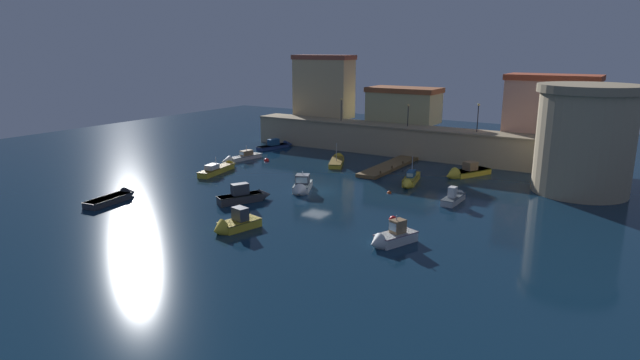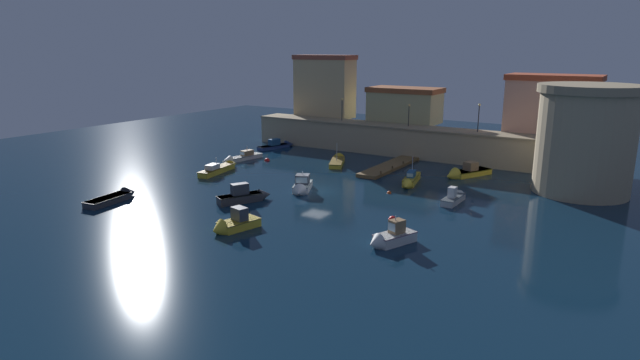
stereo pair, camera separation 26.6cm
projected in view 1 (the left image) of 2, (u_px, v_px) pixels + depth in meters
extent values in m
plane|color=#0C2338|center=(316.00, 191.00, 55.01)|extent=(121.34, 121.34, 0.00)
cube|color=tan|center=(403.00, 141.00, 72.79)|extent=(46.44, 3.97, 3.84)
cube|color=gray|center=(404.00, 127.00, 72.29)|extent=(46.44, 4.27, 0.24)
cube|color=tan|center=(324.00, 89.00, 82.29)|extent=(9.20, 3.73, 8.79)
cube|color=#964835|center=(324.00, 57.00, 81.13)|extent=(9.57, 3.88, 0.70)
cube|color=tan|center=(404.00, 107.00, 76.68)|extent=(9.83, 5.27, 4.34)
cube|color=brown|center=(404.00, 90.00, 76.07)|extent=(10.23, 5.48, 0.70)
cube|color=tan|center=(551.00, 107.00, 66.27)|extent=(10.54, 5.42, 6.68)
cube|color=#AB4227|center=(554.00, 77.00, 65.37)|extent=(10.96, 5.64, 0.70)
cylinder|color=tan|center=(584.00, 144.00, 53.22)|extent=(9.19, 9.19, 10.16)
cylinder|color=gray|center=(591.00, 88.00, 51.89)|extent=(9.93, 9.93, 0.80)
cube|color=brown|center=(389.00, 166.00, 65.42)|extent=(2.53, 12.72, 0.40)
cylinder|color=#4B3820|center=(413.00, 160.00, 68.71)|extent=(0.20, 0.20, 0.70)
cylinder|color=#4B3820|center=(403.00, 164.00, 66.10)|extent=(0.20, 0.20, 0.70)
cylinder|color=#4B3820|center=(392.00, 169.00, 63.49)|extent=(0.20, 0.20, 0.70)
cylinder|color=#4B3820|center=(380.00, 174.00, 60.87)|extent=(0.20, 0.20, 0.70)
cylinder|color=black|center=(341.00, 110.00, 76.98)|extent=(0.12, 0.12, 2.95)
sphere|color=#F9D172|center=(341.00, 99.00, 76.59)|extent=(0.32, 0.32, 0.32)
cylinder|color=black|center=(408.00, 116.00, 71.65)|extent=(0.12, 0.12, 2.70)
sphere|color=#F9D172|center=(408.00, 105.00, 71.28)|extent=(0.32, 0.32, 0.32)
cylinder|color=black|center=(478.00, 119.00, 66.73)|extent=(0.12, 0.12, 3.27)
sphere|color=#F9D172|center=(479.00, 105.00, 66.29)|extent=(0.32, 0.32, 0.32)
cube|color=gold|center=(240.00, 224.00, 43.55)|extent=(2.44, 3.60, 0.71)
cone|color=gold|center=(219.00, 230.00, 42.15)|extent=(1.80, 1.28, 1.63)
cube|color=brown|center=(240.00, 221.00, 43.47)|extent=(2.49, 3.68, 0.08)
cube|color=#333842|center=(240.00, 214.00, 43.40)|extent=(1.46, 1.18, 1.07)
cube|color=gold|center=(337.00, 162.00, 67.26)|extent=(3.64, 5.52, 0.59)
cone|color=gold|center=(339.00, 157.00, 70.48)|extent=(1.88, 1.87, 1.42)
cube|color=brown|center=(337.00, 160.00, 67.20)|extent=(3.71, 5.63, 0.08)
cylinder|color=#B2B2B7|center=(336.00, 152.00, 66.55)|extent=(0.08, 0.08, 2.25)
cube|color=#333338|center=(240.00, 199.00, 50.81)|extent=(3.12, 4.37, 0.79)
cone|color=#333338|center=(265.00, 195.00, 52.12)|extent=(1.66, 1.63, 1.25)
cube|color=black|center=(240.00, 195.00, 50.73)|extent=(3.18, 4.45, 0.08)
cube|color=#333842|center=(240.00, 189.00, 50.61)|extent=(1.49, 1.82, 1.08)
cube|color=#99B7C6|center=(248.00, 188.00, 50.99)|extent=(0.71, 0.40, 0.65)
cube|color=silver|center=(245.00, 157.00, 70.43)|extent=(2.06, 5.25, 0.51)
cone|color=silver|center=(226.00, 161.00, 68.06)|extent=(1.46, 1.57, 1.27)
cube|color=slate|center=(245.00, 156.00, 70.38)|extent=(2.10, 5.36, 0.08)
cube|color=olive|center=(246.00, 153.00, 70.55)|extent=(1.13, 1.77, 0.66)
cube|color=#99B7C6|center=(242.00, 153.00, 69.93)|extent=(0.81, 0.18, 0.39)
cylinder|color=#B2B2B7|center=(246.00, 151.00, 70.49)|extent=(0.08, 0.08, 1.24)
cube|color=gold|center=(411.00, 179.00, 58.30)|extent=(2.19, 4.84, 0.76)
cone|color=gold|center=(406.00, 186.00, 55.60)|extent=(1.39, 1.53, 1.13)
cube|color=brown|center=(411.00, 176.00, 58.22)|extent=(2.23, 4.93, 0.08)
cube|color=navy|center=(411.00, 174.00, 57.91)|extent=(1.11, 1.81, 0.63)
cube|color=#99B7C6|center=(410.00, 175.00, 57.13)|extent=(0.68, 0.21, 0.38)
cylinder|color=#B2B2B7|center=(412.00, 166.00, 58.13)|extent=(0.08, 0.08, 2.15)
cube|color=gold|center=(470.00, 172.00, 61.74)|extent=(3.88, 5.26, 0.64)
cone|color=gold|center=(451.00, 176.00, 60.17)|extent=(2.20, 2.03, 1.77)
cube|color=#5E5D10|center=(471.00, 170.00, 61.67)|extent=(3.96, 5.37, 0.08)
cube|color=olive|center=(470.00, 166.00, 61.50)|extent=(1.71, 1.74, 0.96)
cube|color=#333338|center=(108.00, 200.00, 50.50)|extent=(2.13, 4.77, 0.61)
cone|color=#333338|center=(130.00, 193.00, 53.05)|extent=(1.64, 1.47, 1.49)
cube|color=black|center=(107.00, 198.00, 50.44)|extent=(2.17, 4.87, 0.08)
cube|color=gold|center=(216.00, 170.00, 62.71)|extent=(2.34, 6.13, 0.67)
cone|color=gold|center=(233.00, 164.00, 65.99)|extent=(1.46, 1.60, 1.24)
cube|color=brown|center=(216.00, 168.00, 62.63)|extent=(2.39, 6.26, 0.08)
cube|color=silver|center=(212.00, 167.00, 61.77)|extent=(1.31, 1.85, 0.56)
cylinder|color=#B2B2B7|center=(216.00, 163.00, 62.44)|extent=(0.08, 0.08, 1.23)
cube|color=silver|center=(396.00, 238.00, 40.31)|extent=(2.62, 3.60, 0.79)
cone|color=silver|center=(376.00, 244.00, 39.14)|extent=(1.68, 1.38, 1.44)
cube|color=#705169|center=(396.00, 234.00, 40.23)|extent=(2.67, 3.68, 0.08)
cube|color=olive|center=(398.00, 226.00, 40.20)|extent=(1.17, 1.31, 1.02)
cube|color=#99B7C6|center=(393.00, 227.00, 39.88)|extent=(0.72, 0.33, 0.61)
cylinder|color=#B2B2B7|center=(396.00, 224.00, 40.05)|extent=(0.08, 0.08, 1.40)
cube|color=silver|center=(453.00, 200.00, 50.78)|extent=(1.26, 3.73, 0.63)
cone|color=silver|center=(461.00, 194.00, 52.66)|extent=(1.15, 1.06, 1.13)
cube|color=slate|center=(453.00, 197.00, 50.71)|extent=(1.28, 3.81, 0.08)
cube|color=silver|center=(453.00, 192.00, 50.31)|extent=(0.67, 0.90, 1.01)
cube|color=#99B7C6|center=(454.00, 190.00, 50.66)|extent=(0.59, 0.07, 0.61)
cube|color=navy|center=(273.00, 147.00, 77.92)|extent=(2.70, 5.10, 0.50)
cone|color=navy|center=(289.00, 144.00, 79.92)|extent=(1.66, 1.69, 1.33)
cube|color=#111D39|center=(273.00, 146.00, 77.87)|extent=(2.75, 5.21, 0.08)
cube|color=navy|center=(273.00, 142.00, 77.87)|extent=(1.26, 1.83, 0.90)
cube|color=#99B7C6|center=(278.00, 141.00, 78.40)|extent=(0.74, 0.27, 0.54)
cube|color=white|center=(303.00, 187.00, 55.33)|extent=(2.97, 3.90, 0.69)
cone|color=white|center=(299.00, 192.00, 53.18)|extent=(1.80, 1.55, 1.52)
cube|color=slate|center=(303.00, 184.00, 55.25)|extent=(3.02, 3.98, 0.08)
cube|color=#333842|center=(303.00, 179.00, 55.08)|extent=(1.81, 1.82, 0.97)
cube|color=#99B7C6|center=(302.00, 180.00, 54.40)|extent=(1.13, 0.57, 0.58)
cylinder|color=#B2B2B7|center=(303.00, 177.00, 55.06)|extent=(0.08, 0.08, 1.31)
sphere|color=#EA4C19|center=(389.00, 193.00, 54.20)|extent=(0.45, 0.45, 0.45)
sphere|color=red|center=(266.00, 161.00, 69.60)|extent=(0.69, 0.69, 0.69)
sphere|color=red|center=(393.00, 220.00, 45.84)|extent=(0.69, 0.69, 0.69)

